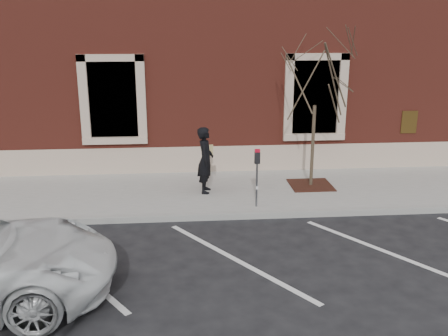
{
  "coord_description": "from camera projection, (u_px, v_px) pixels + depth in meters",
  "views": [
    {
      "loc": [
        -0.99,
        -11.2,
        4.55
      ],
      "look_at": [
        0.0,
        0.6,
        1.1
      ],
      "focal_mm": 40.0,
      "sensor_mm": 36.0,
      "label": 1
    }
  ],
  "objects": [
    {
      "name": "sidewalk_near",
      "position": [
        221.0,
        192.0,
        13.71
      ],
      "size": [
        40.0,
        3.5,
        0.15
      ],
      "primitive_type": "cube",
      "color": "#B4B0A9",
      "rests_on": "ground"
    },
    {
      "name": "parking_stripes",
      "position": [
        236.0,
        260.0,
        9.96
      ],
      "size": [
        28.0,
        4.4,
        0.01
      ],
      "primitive_type": null,
      "color": "silver",
      "rests_on": "ground"
    },
    {
      "name": "sapling",
      "position": [
        316.0,
        82.0,
        13.23
      ],
      "size": [
        2.48,
        2.48,
        4.13
      ],
      "color": "#4A3B2D",
      "rests_on": "sidewalk_near"
    },
    {
      "name": "tree_grate",
      "position": [
        311.0,
        185.0,
        14.03
      ],
      "size": [
        1.16,
        1.16,
        0.03
      ],
      "primitive_type": "cube",
      "color": "#3B1913",
      "rests_on": "sidewalk_near"
    },
    {
      "name": "parking_meter",
      "position": [
        257.0,
        167.0,
        12.16
      ],
      "size": [
        0.13,
        0.1,
        1.47
      ],
      "rotation": [
        0.0,
        0.0,
        -0.33
      ],
      "color": "#595B60",
      "rests_on": "sidewalk_near"
    },
    {
      "name": "man",
      "position": [
        205.0,
        160.0,
        13.27
      ],
      "size": [
        0.5,
        0.69,
        1.78
      ],
      "primitive_type": "imported",
      "rotation": [
        0.0,
        0.0,
        1.45
      ],
      "color": "black",
      "rests_on": "sidewalk_near"
    },
    {
      "name": "ground",
      "position": [
        226.0,
        218.0,
        12.06
      ],
      "size": [
        120.0,
        120.0,
        0.0
      ],
      "primitive_type": "plane",
      "color": "#28282B",
      "rests_on": "ground"
    },
    {
      "name": "curb_near",
      "position": [
        226.0,
        216.0,
        11.99
      ],
      "size": [
        40.0,
        0.12,
        0.15
      ],
      "primitive_type": "cube",
      "color": "#9E9E99",
      "rests_on": "ground"
    },
    {
      "name": "building_civic",
      "position": [
        208.0,
        39.0,
        18.35
      ],
      "size": [
        40.0,
        8.62,
        8.0
      ],
      "color": "maroon",
      "rests_on": "ground"
    }
  ]
}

